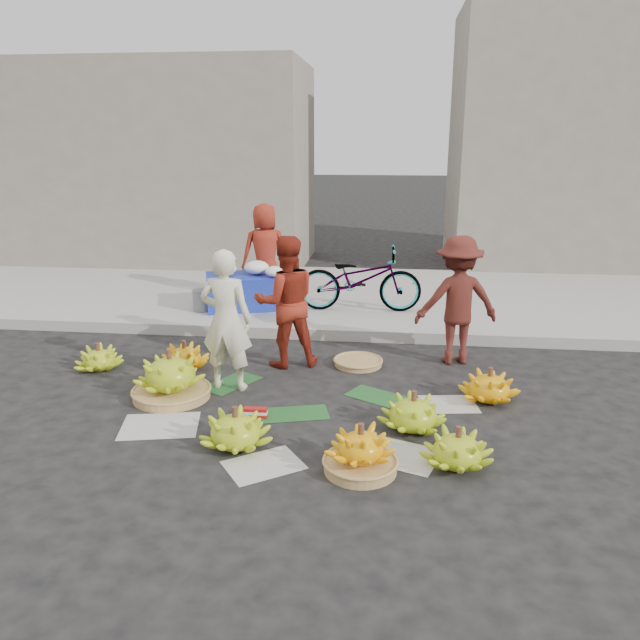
# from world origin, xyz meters

# --- Properties ---
(ground) EXTENTS (80.00, 80.00, 0.00)m
(ground) POSITION_xyz_m (0.00, 0.00, 0.00)
(ground) COLOR black
(ground) RESTS_ON ground
(curb) EXTENTS (40.00, 0.25, 0.15)m
(curb) POSITION_xyz_m (0.00, 2.20, 0.07)
(curb) COLOR #999691
(curb) RESTS_ON ground
(sidewalk) EXTENTS (40.00, 4.00, 0.12)m
(sidewalk) POSITION_xyz_m (0.00, 4.30, 0.06)
(sidewalk) COLOR #999691
(sidewalk) RESTS_ON ground
(building_left) EXTENTS (6.00, 3.00, 4.00)m
(building_left) POSITION_xyz_m (-4.00, 7.20, 2.00)
(building_left) COLOR gray
(building_left) RESTS_ON sidewalk
(building_right) EXTENTS (5.00, 3.00, 5.00)m
(building_right) POSITION_xyz_m (4.50, 7.70, 2.50)
(building_right) COLOR gray
(building_right) RESTS_ON sidewalk
(newspaper_scatter) EXTENTS (3.20, 1.80, 0.00)m
(newspaper_scatter) POSITION_xyz_m (0.00, -0.80, 0.00)
(newspaper_scatter) COLOR beige
(newspaper_scatter) RESTS_ON ground
(banana_leaves) EXTENTS (2.00, 1.00, 0.00)m
(banana_leaves) POSITION_xyz_m (-0.10, 0.20, 0.00)
(banana_leaves) COLOR #194D20
(banana_leaves) RESTS_ON ground
(banana_bunch_0) EXTENTS (0.86, 0.86, 0.52)m
(banana_bunch_0) POSITION_xyz_m (-1.41, 0.05, 0.23)
(banana_bunch_0) COLOR #A37B44
(banana_bunch_0) RESTS_ON ground
(banana_bunch_1) EXTENTS (0.70, 0.70, 0.37)m
(banana_bunch_1) POSITION_xyz_m (-0.50, -0.91, 0.16)
(banana_bunch_1) COLOR #86AB18
(banana_bunch_1) RESTS_ON ground
(banana_bunch_2) EXTENTS (0.58, 0.58, 0.41)m
(banana_bunch_2) POSITION_xyz_m (0.59, -1.20, 0.17)
(banana_bunch_2) COLOR #A37B44
(banana_bunch_2) RESTS_ON ground
(banana_bunch_3) EXTENTS (0.68, 0.68, 0.35)m
(banana_bunch_3) POSITION_xyz_m (1.36, -1.04, 0.15)
(banana_bunch_3) COLOR #86AB18
(banana_bunch_3) RESTS_ON ground
(banana_bunch_4) EXTENTS (0.74, 0.74, 0.38)m
(banana_bunch_4) POSITION_xyz_m (1.02, -0.40, 0.17)
(banana_bunch_4) COLOR #86AB18
(banana_bunch_4) RESTS_ON ground
(banana_bunch_5) EXTENTS (0.69, 0.69, 0.36)m
(banana_bunch_5) POSITION_xyz_m (1.81, 0.34, 0.16)
(banana_bunch_5) COLOR #F9B10C
(banana_bunch_5) RESTS_ON ground
(banana_bunch_6) EXTENTS (0.51, 0.51, 0.32)m
(banana_bunch_6) POSITION_xyz_m (-2.51, 0.74, 0.14)
(banana_bunch_6) COLOR #86AB18
(banana_bunch_6) RESTS_ON ground
(banana_bunch_7) EXTENTS (0.62, 0.62, 0.34)m
(banana_bunch_7) POSITION_xyz_m (-1.55, 0.89, 0.14)
(banana_bunch_7) COLOR #F9B10C
(banana_bunch_7) RESTS_ON ground
(basket_spare) EXTENTS (0.69, 0.69, 0.06)m
(basket_spare) POSITION_xyz_m (0.44, 1.22, 0.03)
(basket_spare) COLOR #A37B44
(basket_spare) RESTS_ON ground
(incense_stack) EXTENTS (0.23, 0.08, 0.09)m
(incense_stack) POSITION_xyz_m (-0.46, -0.32, 0.05)
(incense_stack) COLOR #B41513
(incense_stack) RESTS_ON ground
(vendor_cream) EXTENTS (0.57, 0.40, 1.50)m
(vendor_cream) POSITION_xyz_m (-0.90, 0.38, 0.75)
(vendor_cream) COLOR #EEE9C8
(vendor_cream) RESTS_ON ground
(vendor_red) EXTENTS (0.89, 0.79, 1.52)m
(vendor_red) POSITION_xyz_m (-0.40, 1.15, 0.76)
(vendor_red) COLOR #A22D18
(vendor_red) RESTS_ON ground
(man_striped) EXTENTS (1.07, 0.75, 1.50)m
(man_striped) POSITION_xyz_m (1.56, 1.47, 0.75)
(man_striped) COLOR maroon
(man_striped) RESTS_ON ground
(flower_table) EXTENTS (1.35, 1.06, 0.69)m
(flower_table) POSITION_xyz_m (-1.33, 3.20, 0.40)
(flower_table) COLOR #18299D
(flower_table) RESTS_ON sidewalk
(grey_bucket) EXTENTS (0.28, 0.28, 0.31)m
(grey_bucket) POSITION_xyz_m (-1.95, 2.93, 0.28)
(grey_bucket) COLOR slate
(grey_bucket) RESTS_ON sidewalk
(flower_vendor) EXTENTS (0.86, 0.73, 1.49)m
(flower_vendor) POSITION_xyz_m (-1.16, 3.77, 0.86)
(flower_vendor) COLOR #A22D18
(flower_vendor) RESTS_ON sidewalk
(bicycle) EXTENTS (0.68, 1.80, 0.94)m
(bicycle) POSITION_xyz_m (0.34, 3.22, 0.59)
(bicycle) COLOR gray
(bicycle) RESTS_ON sidewalk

